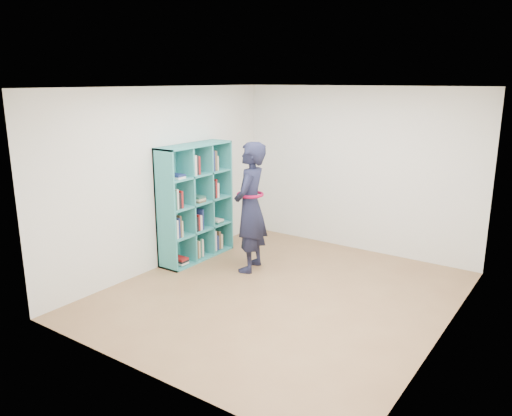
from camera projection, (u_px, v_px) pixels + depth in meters
The scene contains 9 objects.
floor at pixel (281, 294), 6.44m from camera, with size 4.50×4.50×0.00m, color brown.
ceiling at pixel (283, 87), 5.79m from camera, with size 4.50×4.50×0.00m, color white.
wall_left at pixel (165, 178), 7.22m from camera, with size 0.02×4.50×2.60m, color white.
wall_right at pixel (451, 222), 5.01m from camera, with size 0.02×4.50×2.60m, color white.
wall_back at pixel (357, 170), 7.91m from camera, with size 4.00×0.02×2.60m, color white.
wall_front at pixel (145, 244), 4.33m from camera, with size 4.00×0.02×2.60m, color white.
bookshelf at pixel (194, 203), 7.57m from camera, with size 0.39×1.33×1.77m.
person at pixel (250, 207), 7.07m from camera, with size 0.62×0.78×1.86m.
smartphone at pixel (243, 197), 7.15m from camera, with size 0.05×0.09×0.12m.
Camera 1 is at (3.14, -5.08, 2.69)m, focal length 35.00 mm.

